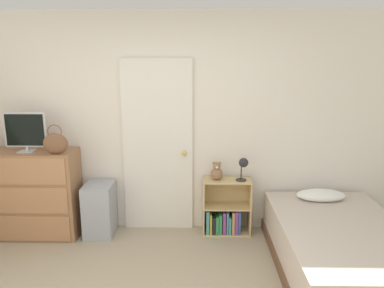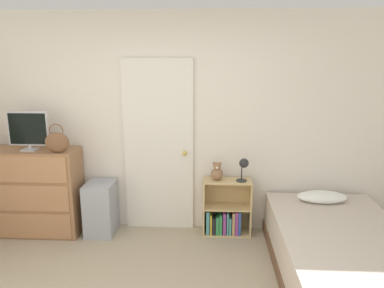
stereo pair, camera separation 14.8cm
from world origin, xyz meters
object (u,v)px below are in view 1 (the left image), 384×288
dresser (34,194)px  bookshelf (225,213)px  handbag (55,143)px  desk_lamp (243,165)px  teddy_bear (217,172)px  bed (341,249)px  tv (25,131)px  storage_bin (100,210)px

dresser → bookshelf: size_ratio=1.54×
handbag → desk_lamp: size_ratio=1.20×
handbag → teddy_bear: bearing=6.8°
bookshelf → dresser: bearing=-177.8°
handbag → bed: size_ratio=0.17×
tv → bookshelf: bearing=2.9°
storage_bin → desk_lamp: desk_lamp is taller
handbag → bookshelf: handbag is taller
dresser → tv: size_ratio=2.21×
desk_lamp → tv: bearing=-178.2°
tv → bed: size_ratio=0.24×
bookshelf → bed: (1.05, -0.82, 0.00)m
tv → teddy_bear: bearing=3.1°
tv → handbag: tv is taller
storage_bin → bookshelf: size_ratio=0.94×
handbag → storage_bin: 0.93m
storage_bin → bookshelf: (1.47, 0.07, -0.07)m
tv → storage_bin: bearing=3.3°
teddy_bear → bed: bearing=-35.3°
dresser → bookshelf: bearing=2.2°
handbag → storage_bin: handbag is taller
bookshelf → bed: size_ratio=0.34×
dresser → teddy_bear: dresser is taller
bookshelf → desk_lamp: size_ratio=2.42×
storage_bin → desk_lamp: size_ratio=2.27×
tv → handbag: 0.39m
bookshelf → teddy_bear: teddy_bear is taller
handbag → desk_lamp: (2.05, 0.17, -0.28)m
tv → desk_lamp: bearing=1.8°
teddy_bear → bed: (1.16, -0.82, -0.51)m
storage_bin → bed: 2.63m
dresser → storage_bin: dresser is taller
storage_bin → teddy_bear: (1.36, 0.07, 0.44)m
handbag → bed: bearing=-11.9°
dresser → bookshelf: (2.21, 0.09, -0.26)m
bed → desk_lamp: bearing=137.9°
storage_bin → handbag: bearing=-161.0°
tv → desk_lamp: size_ratio=1.68×
handbag → desk_lamp: 2.08m
handbag → storage_bin: bearing=19.0°
tv → bookshelf: size_ratio=0.70×
handbag → bookshelf: 2.08m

